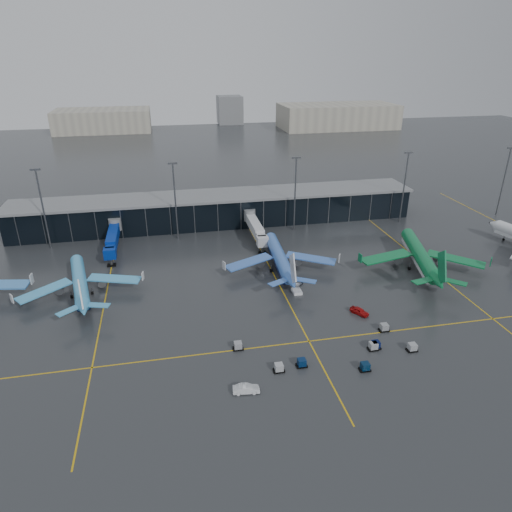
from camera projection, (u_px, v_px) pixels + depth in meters
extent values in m
plane|color=#282B2D|center=(251.00, 311.00, 110.18)|extent=(600.00, 600.00, 0.00)
cube|color=black|center=(218.00, 210.00, 163.38)|extent=(140.00, 16.00, 10.00)
cube|color=slate|center=(217.00, 196.00, 161.18)|extent=(142.00, 17.00, 0.80)
cylinder|color=#595B60|center=(115.00, 224.00, 149.36)|extent=(4.00, 4.00, 4.00)
cube|color=navy|center=(112.00, 242.00, 137.66)|extent=(3.00, 24.00, 3.00)
cylinder|color=#595B60|center=(111.00, 262.00, 132.26)|extent=(1.00, 1.00, 2.60)
cylinder|color=#595B60|center=(250.00, 215.00, 157.53)|extent=(4.00, 4.00, 4.00)
cube|color=silver|center=(258.00, 231.00, 145.83)|extent=(3.00, 24.00, 3.00)
cylinder|color=#595B60|center=(263.00, 249.00, 140.43)|extent=(1.00, 1.00, 2.60)
cylinder|color=#595B60|center=(43.00, 210.00, 139.58)|extent=(0.50, 0.50, 25.00)
cube|color=#595B60|center=(35.00, 170.00, 134.31)|extent=(3.00, 0.40, 0.60)
cylinder|color=#595B60|center=(175.00, 202.00, 146.84)|extent=(0.50, 0.50, 25.00)
cube|color=#595B60|center=(172.00, 163.00, 141.57)|extent=(3.00, 0.40, 0.60)
cylinder|color=#595B60|center=(295.00, 195.00, 154.10)|extent=(0.50, 0.50, 25.00)
cube|color=#595B60|center=(296.00, 158.00, 148.83)|extent=(3.00, 0.40, 0.60)
cylinder|color=#595B60|center=(404.00, 189.00, 161.37)|extent=(0.50, 0.50, 25.00)
cube|color=#595B60|center=(409.00, 153.00, 156.09)|extent=(3.00, 0.40, 0.60)
cylinder|color=#595B60|center=(503.00, 183.00, 168.63)|extent=(0.50, 0.50, 25.00)
cube|color=#595B60|center=(511.00, 148.00, 163.36)|extent=(3.00, 0.40, 0.60)
cube|color=#B2AD99|center=(337.00, 116.00, 360.01)|extent=(90.00, 42.00, 18.00)
cube|color=#B2AD99|center=(103.00, 120.00, 345.58)|extent=(70.00, 38.00, 16.00)
cube|color=#B2AD99|center=(230.00, 110.00, 380.32)|extent=(20.00, 20.00, 22.00)
cube|color=gold|center=(108.00, 286.00, 121.65)|extent=(0.30, 120.00, 0.02)
cube|color=gold|center=(272.00, 271.00, 129.82)|extent=(0.30, 120.00, 0.02)
cube|color=gold|center=(416.00, 258.00, 137.99)|extent=(0.30, 120.00, 0.02)
cube|color=gold|center=(309.00, 341.00, 98.62)|extent=(220.00, 0.30, 0.02)
cube|color=black|center=(373.00, 349.00, 95.84)|extent=(2.20, 1.50, 0.36)
cube|color=gray|center=(373.00, 346.00, 95.52)|extent=(1.60, 1.50, 1.50)
cube|color=black|center=(375.00, 348.00, 96.25)|extent=(2.20, 1.50, 0.36)
cube|color=#040E3A|center=(376.00, 344.00, 95.93)|extent=(1.60, 1.50, 1.50)
cube|color=black|center=(384.00, 330.00, 102.26)|extent=(2.20, 1.50, 0.36)
cube|color=gray|center=(384.00, 327.00, 101.94)|extent=(1.60, 1.50, 1.50)
cube|color=black|center=(412.00, 350.00, 95.48)|extent=(2.20, 1.50, 0.36)
cube|color=gray|center=(412.00, 347.00, 95.16)|extent=(1.60, 1.50, 1.50)
cube|color=black|center=(302.00, 366.00, 90.77)|extent=(2.20, 1.50, 0.36)
cube|color=#051C43|center=(302.00, 362.00, 90.45)|extent=(1.60, 1.50, 1.50)
cube|color=black|center=(279.00, 370.00, 89.39)|extent=(2.20, 1.50, 0.36)
cube|color=#9CA0A4|center=(279.00, 367.00, 89.07)|extent=(1.60, 1.50, 1.50)
cube|color=black|center=(238.00, 348.00, 95.96)|extent=(2.20, 1.50, 0.36)
cube|color=gray|center=(238.00, 345.00, 95.64)|extent=(1.60, 1.50, 1.50)
cube|color=black|center=(365.00, 369.00, 89.67)|extent=(2.20, 1.50, 0.36)
cube|color=#041D38|center=(365.00, 366.00, 89.35)|extent=(1.60, 1.50, 1.50)
cube|color=white|center=(297.00, 291.00, 118.09)|extent=(2.25, 3.23, 0.80)
cube|color=white|center=(297.00, 285.00, 117.30)|extent=(1.64, 2.86, 2.29)
imported|color=#AA0D0D|center=(359.00, 311.00, 108.39)|extent=(4.16, 4.99, 1.61)
imported|color=silver|center=(246.00, 389.00, 83.64)|extent=(5.10, 2.22, 1.63)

